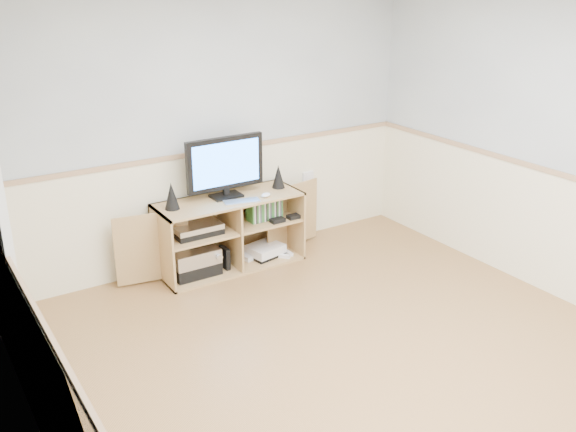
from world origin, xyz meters
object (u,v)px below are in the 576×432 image
object	(u,v)px
keyboard	(242,201)
game_consoles	(264,251)
media_cabinet	(227,230)
monitor	(225,165)

from	to	relation	value
keyboard	game_consoles	distance (m)	0.66
media_cabinet	monitor	size ratio (longest dim) A/B	2.84
media_cabinet	monitor	xyz separation A→B (m)	(-0.00, -0.01, 0.61)
monitor	keyboard	xyz separation A→B (m)	(0.05, -0.19, -0.29)
media_cabinet	game_consoles	distance (m)	0.43
media_cabinet	keyboard	distance (m)	0.38
media_cabinet	monitor	world-z (taller)	monitor
game_consoles	media_cabinet	bearing A→B (deg)	168.27
monitor	game_consoles	world-z (taller)	monitor
monitor	keyboard	bearing A→B (deg)	-73.93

